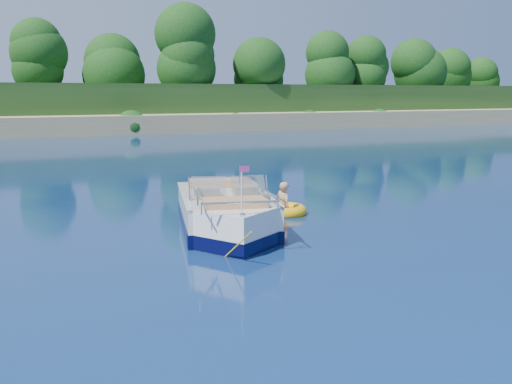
# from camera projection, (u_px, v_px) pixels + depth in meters

# --- Properties ---
(ground) EXTENTS (160.00, 160.00, 0.00)m
(ground) POSITION_uv_depth(u_px,v_px,m) (198.00, 268.00, 10.65)
(ground) COLOR #0A1847
(ground) RESTS_ON ground
(shoreline) EXTENTS (170.00, 59.00, 6.00)m
(shoreline) POSITION_uv_depth(u_px,v_px,m) (22.00, 112.00, 67.54)
(shoreline) COLOR #978658
(shoreline) RESTS_ON ground
(treeline) EXTENTS (150.00, 7.12, 8.19)m
(treeline) POSITION_uv_depth(u_px,v_px,m) (33.00, 64.00, 46.41)
(treeline) COLOR black
(treeline) RESTS_ON ground
(motorboat) EXTENTS (2.95, 5.69, 1.93)m
(motorboat) POSITION_uv_depth(u_px,v_px,m) (227.00, 215.00, 13.44)
(motorboat) COLOR white
(motorboat) RESTS_ON ground
(tow_tube) EXTENTS (1.35, 1.35, 0.32)m
(tow_tube) POSITION_uv_depth(u_px,v_px,m) (284.00, 211.00, 15.41)
(tow_tube) COLOR #FFB40D
(tow_tube) RESTS_ON ground
(boy) EXTENTS (0.50, 0.81, 1.47)m
(boy) POSITION_uv_depth(u_px,v_px,m) (282.00, 214.00, 15.35)
(boy) COLOR tan
(boy) RESTS_ON ground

